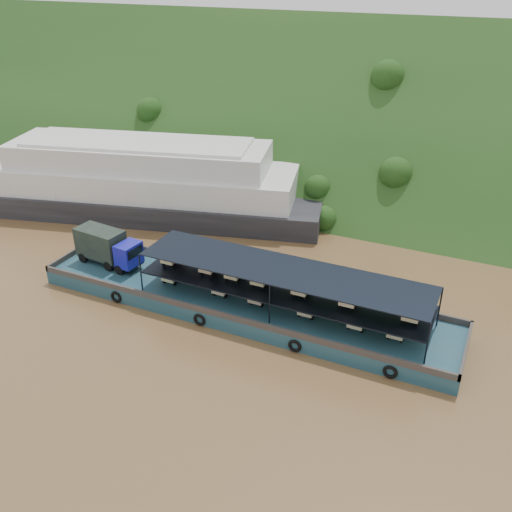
% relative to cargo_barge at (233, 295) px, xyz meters
% --- Properties ---
extents(ground, '(160.00, 160.00, 0.00)m').
position_rel_cargo_barge_xyz_m(ground, '(2.50, 0.48, -1.10)').
color(ground, brown).
rests_on(ground, ground).
extents(hillside, '(140.00, 39.60, 39.60)m').
position_rel_cargo_barge_xyz_m(hillside, '(2.50, 36.48, -1.10)').
color(hillside, '#183814').
rests_on(hillside, ground).
extents(cargo_barge, '(35.00, 7.18, 4.54)m').
position_rel_cargo_barge_xyz_m(cargo_barge, '(0.00, 0.00, 0.00)').
color(cargo_barge, '#153A4B').
rests_on(cargo_barge, ground).
extents(passenger_ferry, '(41.59, 19.86, 8.17)m').
position_rel_cargo_barge_xyz_m(passenger_ferry, '(-18.33, 13.71, 2.44)').
color(passenger_ferry, black).
rests_on(passenger_ferry, ground).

